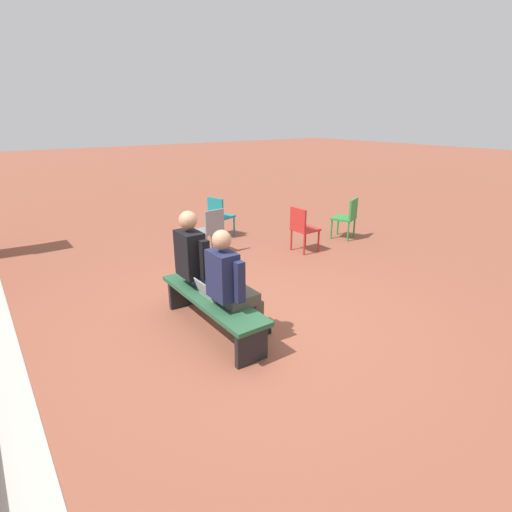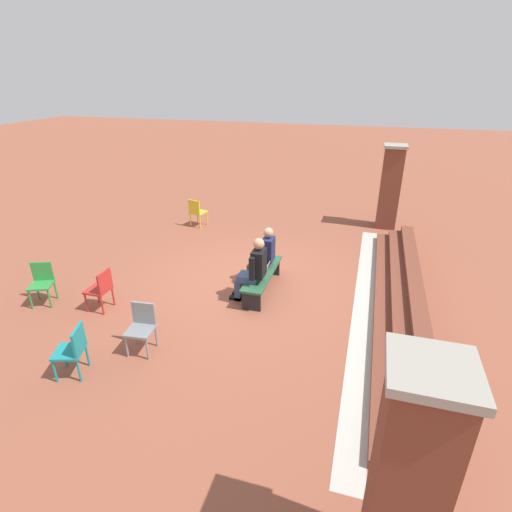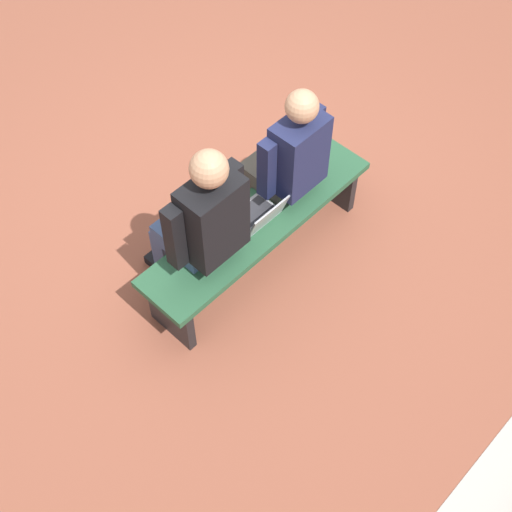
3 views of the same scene
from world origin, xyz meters
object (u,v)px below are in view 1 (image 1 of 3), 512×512
object	(u,v)px
plastic_chair_far_left	(347,216)
person_adult	(199,262)
bench	(212,304)
person_student	(231,283)
laptop	(210,292)
plastic_chair_foreground	(219,214)
plastic_chair_far_right	(302,227)
plastic_chair_by_pillar	(211,228)

from	to	relation	value
plastic_chair_far_left	person_adult	bearing A→B (deg)	107.02
bench	person_student	size ratio (longest dim) A/B	1.35
laptop	plastic_chair_foreground	xyz separation A→B (m)	(3.30, -2.08, -0.02)
laptop	plastic_chair_far_left	size ratio (longest dim) A/B	0.38
plastic_chair_far_right	bench	bearing A→B (deg)	119.27
person_adult	plastic_chair_foreground	size ratio (longest dim) A/B	1.65
person_student	laptop	bearing A→B (deg)	13.12
laptop	plastic_chair_far_right	size ratio (longest dim) A/B	0.38
plastic_chair_far_right	person_adult	bearing A→B (deg)	112.79
laptop	plastic_chair_foreground	world-z (taller)	plastic_chair_foreground
person_adult	laptop	world-z (taller)	person_adult
bench	plastic_chair_far_left	world-z (taller)	plastic_chair_far_left
laptop	plastic_chair_by_pillar	xyz separation A→B (m)	(2.46, -1.41, -0.02)
plastic_chair_far_right	laptop	bearing A→B (deg)	119.03
bench	laptop	distance (m)	0.15
person_student	plastic_chair_foreground	distance (m)	4.16
person_student	person_adult	xyz separation A→B (m)	(0.75, -0.00, 0.02)
person_student	plastic_chair_far_right	distance (m)	3.36
bench	plastic_chair_far_right	bearing A→B (deg)	-60.73
plastic_chair_by_pillar	plastic_chair_far_left	xyz separation A→B (m)	(-0.80, -2.74, 0.00)
plastic_chair_by_pillar	plastic_chair_far_right	bearing A→B (deg)	-121.93
bench	plastic_chair_foreground	world-z (taller)	plastic_chair_foreground
bench	plastic_chair_by_pillar	size ratio (longest dim) A/B	2.14
person_adult	plastic_chair_far_left	xyz separation A→B (m)	(1.24, -4.06, -0.25)
laptop	plastic_chair_far_left	distance (m)	4.47
plastic_chair_by_pillar	plastic_chair_far_left	size ratio (longest dim) A/B	1.00
bench	plastic_chair_foreground	size ratio (longest dim) A/B	2.14
bench	plastic_chair_far_left	distance (m)	4.46
person_student	plastic_chair_far_right	xyz separation A→B (m)	(1.91, -2.75, -0.23)
plastic_chair_foreground	plastic_chair_far_left	distance (m)	2.64
bench	laptop	bearing A→B (deg)	53.89
bench	plastic_chair_far_right	xyz separation A→B (m)	(1.58, -2.82, 0.13)
person_adult	plastic_chair_by_pillar	size ratio (longest dim) A/B	1.65
plastic_chair_by_pillar	plastic_chair_far_left	world-z (taller)	same
person_student	plastic_chair_far_left	distance (m)	4.54
person_adult	plastic_chair_foreground	xyz separation A→B (m)	(2.88, -2.00, -0.25)
person_student	person_adult	distance (m)	0.75
person_adult	plastic_chair_foreground	world-z (taller)	person_adult
person_adult	plastic_chair_by_pillar	world-z (taller)	person_adult
person_adult	laptop	size ratio (longest dim) A/B	4.33
plastic_chair_by_pillar	plastic_chair_far_right	xyz separation A→B (m)	(-0.89, -1.42, 0.00)
plastic_chair_foreground	plastic_chair_far_left	size ratio (longest dim) A/B	1.00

